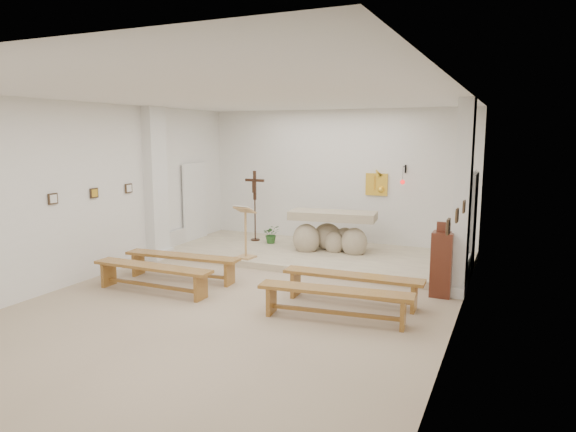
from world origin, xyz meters
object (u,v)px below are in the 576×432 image
at_px(lectern, 245,232).
at_px(bench_left_second, 152,272).
at_px(altar, 331,234).
at_px(bench_right_front, 352,282).
at_px(bench_right_second, 335,297).
at_px(crucifix_stand, 255,200).
at_px(donation_pedestal, 442,264).
at_px(bench_left_front, 182,261).

xyz_separation_m(lectern, bench_left_second, (-0.57, -2.50, -0.36)).
height_order(altar, bench_right_front, altar).
distance_m(bench_left_second, bench_right_second, 3.53).
distance_m(lectern, bench_right_front, 3.37).
bearing_deg(bench_left_second, crucifix_stand, 91.77).
bearing_deg(altar, bench_right_second, -76.96).
height_order(donation_pedestal, bench_right_second, donation_pedestal).
bearing_deg(donation_pedestal, bench_right_second, -123.72).
bearing_deg(bench_left_second, bench_left_front, 89.93).
height_order(altar, crucifix_stand, crucifix_stand).
bearing_deg(crucifix_stand, bench_left_second, -85.12).
bearing_deg(bench_left_second, altar, 62.27).
bearing_deg(donation_pedestal, bench_left_front, -167.29).
relative_size(crucifix_stand, bench_left_second, 0.75).
bearing_deg(bench_left_second, bench_right_front, 14.49).
bearing_deg(lectern, altar, 50.65).
distance_m(crucifix_stand, bench_left_second, 4.37).
xyz_separation_m(crucifix_stand, bench_right_second, (3.66, -4.29, -0.81)).
distance_m(bench_left_front, bench_right_second, 3.64).
bearing_deg(bench_left_front, bench_left_second, -94.02).
bearing_deg(crucifix_stand, donation_pedestal, -21.99).
relative_size(crucifix_stand, bench_right_front, 0.74).
bearing_deg(altar, crucifix_stand, 164.33).
bearing_deg(bench_right_front, donation_pedestal, 36.07).
xyz_separation_m(crucifix_stand, bench_left_second, (0.14, -4.29, -0.81)).
distance_m(crucifix_stand, donation_pedestal, 5.55).
relative_size(bench_left_front, bench_right_second, 1.00).
relative_size(lectern, bench_left_front, 0.49).
height_order(crucifix_stand, bench_left_front, crucifix_stand).
height_order(altar, bench_left_front, altar).
xyz_separation_m(crucifix_stand, bench_right_front, (3.66, -3.37, -0.81)).
distance_m(lectern, bench_right_second, 3.89).
distance_m(altar, crucifix_stand, 2.33).
bearing_deg(bench_right_front, bench_left_front, 178.19).
bearing_deg(bench_right_second, donation_pedestal, 49.30).
relative_size(bench_right_front, bench_right_second, 0.99).
distance_m(donation_pedestal, bench_right_second, 2.38).
relative_size(donation_pedestal, bench_left_front, 0.55).
xyz_separation_m(donation_pedestal, bench_right_second, (-1.34, -1.96, -0.21)).
bearing_deg(lectern, crucifix_stand, 117.96).
bearing_deg(lectern, bench_right_front, -21.55).
xyz_separation_m(bench_left_front, bench_left_second, (-0.00, -0.92, 0.00)).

